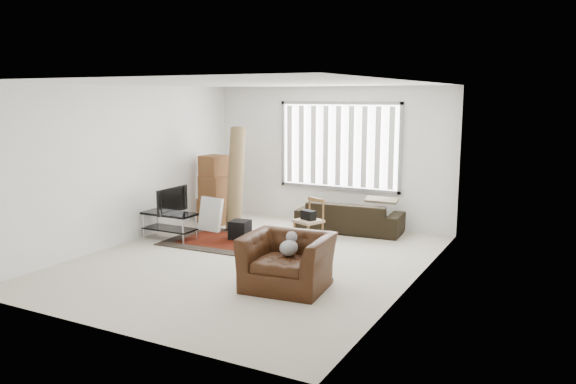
% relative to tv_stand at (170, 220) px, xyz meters
% --- Properties ---
extents(room, '(6.00, 6.02, 2.71)m').
position_rel_tv_stand_xyz_m(room, '(1.98, 0.10, 1.41)').
color(room, beige).
rests_on(room, ground).
extents(persian_rug, '(2.31, 1.59, 0.02)m').
position_rel_tv_stand_xyz_m(persian_rug, '(1.10, 0.36, -0.34)').
color(persian_rug, black).
rests_on(persian_rug, ground).
extents(tv_stand, '(0.97, 0.44, 0.49)m').
position_rel_tv_stand_xyz_m(tv_stand, '(0.00, 0.00, 0.00)').
color(tv_stand, black).
rests_on(tv_stand, ground).
extents(tv, '(0.10, 0.79, 0.45)m').
position_rel_tv_stand_xyz_m(tv, '(0.00, 0.00, 0.36)').
color(tv, black).
rests_on(tv, tv_stand).
extents(subwoofer, '(0.36, 0.36, 0.33)m').
position_rel_tv_stand_xyz_m(subwoofer, '(1.11, 0.56, -0.17)').
color(subwoofer, black).
rests_on(subwoofer, persian_rug).
extents(moving_boxes, '(0.63, 0.59, 1.36)m').
position_rel_tv_stand_xyz_m(moving_boxes, '(-0.03, 1.44, 0.28)').
color(moving_boxes, brown).
rests_on(moving_boxes, ground).
extents(white_flatpack, '(0.52, 0.26, 0.64)m').
position_rel_tv_stand_xyz_m(white_flatpack, '(0.27, 0.85, -0.03)').
color(white_flatpack, silver).
rests_on(white_flatpack, ground).
extents(rolled_rug, '(0.57, 0.89, 1.94)m').
position_rel_tv_stand_xyz_m(rolled_rug, '(0.55, 1.30, 0.62)').
color(rolled_rug, brown).
rests_on(rolled_rug, ground).
extents(sofa, '(2.01, 1.00, 0.75)m').
position_rel_tv_stand_xyz_m(sofa, '(2.60, 2.04, 0.02)').
color(sofa, black).
rests_on(sofa, ground).
extents(side_chair, '(0.53, 0.53, 0.77)m').
position_rel_tv_stand_xyz_m(side_chair, '(2.27, 0.97, 0.07)').
color(side_chair, '#9A8565').
rests_on(side_chair, ground).
extents(armchair, '(1.20, 1.07, 0.82)m').
position_rel_tv_stand_xyz_m(armchair, '(3.02, -1.27, 0.06)').
color(armchair, '#32180A').
rests_on(armchair, ground).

